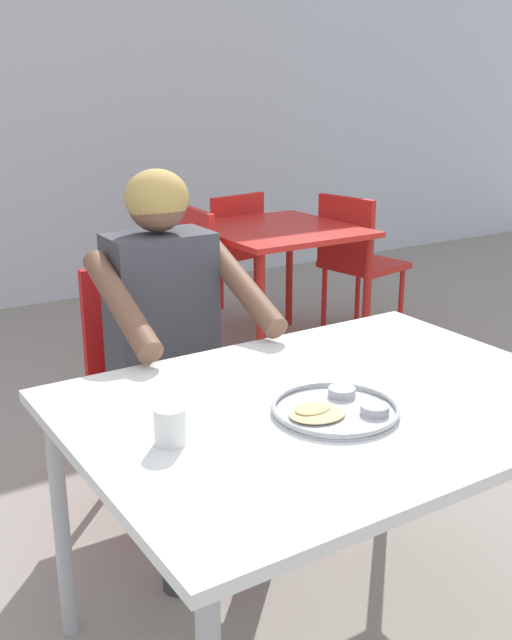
# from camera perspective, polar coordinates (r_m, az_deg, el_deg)

# --- Properties ---
(table_foreground) EXTENTS (1.29, 0.95, 0.73)m
(table_foreground) POSITION_cam_1_polar(r_m,az_deg,el_deg) (1.89, 5.83, -7.77)
(table_foreground) COLOR white
(table_foreground) RESTS_ON ground
(thali_tray) EXTENTS (0.31, 0.31, 0.03)m
(thali_tray) POSITION_cam_1_polar(r_m,az_deg,el_deg) (1.78, 6.16, -6.79)
(thali_tray) COLOR #B7BABF
(thali_tray) RESTS_ON table_foreground
(drinking_cup) EXTENTS (0.07, 0.07, 0.09)m
(drinking_cup) POSITION_cam_1_polar(r_m,az_deg,el_deg) (1.63, -6.65, -8.00)
(drinking_cup) COLOR white
(drinking_cup) RESTS_ON table_foreground
(chair_foreground) EXTENTS (0.41, 0.45, 0.87)m
(chair_foreground) POSITION_cam_1_polar(r_m,az_deg,el_deg) (2.67, -8.29, -3.96)
(chair_foreground) COLOR red
(chair_foreground) RESTS_ON ground
(diner_foreground) EXTENTS (0.50, 0.56, 1.23)m
(diner_foreground) POSITION_cam_1_polar(r_m,az_deg,el_deg) (2.40, -6.40, -0.55)
(diner_foreground) COLOR #3A3A3A
(diner_foreground) RESTS_ON ground
(table_background_red) EXTENTS (0.82, 0.86, 0.73)m
(table_background_red) POSITION_cam_1_polar(r_m,az_deg,el_deg) (4.13, 1.63, 5.96)
(table_background_red) COLOR red
(table_background_red) RESTS_ON ground
(chair_red_left) EXTENTS (0.45, 0.44, 0.87)m
(chair_red_left) POSITION_cam_1_polar(r_m,az_deg,el_deg) (3.90, -6.01, 2.97)
(chair_red_left) COLOR red
(chair_red_left) RESTS_ON ground
(chair_red_right) EXTENTS (0.48, 0.49, 0.86)m
(chair_red_right) POSITION_cam_1_polar(r_m,az_deg,el_deg) (4.51, 7.71, 4.96)
(chair_red_right) COLOR red
(chair_red_right) RESTS_ON ground
(chair_red_far) EXTENTS (0.51, 0.50, 0.84)m
(chair_red_far) POSITION_cam_1_polar(r_m,az_deg,el_deg) (4.70, -2.37, 5.65)
(chair_red_far) COLOR red
(chair_red_far) RESTS_ON ground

